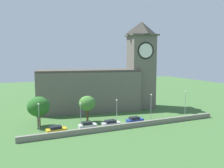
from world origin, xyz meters
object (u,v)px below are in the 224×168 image
object	(u,v)px
car_white	(87,125)
tree_churchyard	(87,104)
church	(104,83)
streetlamp_west_end	(39,113)
streetlamp_west_mid	(81,111)
streetlamp_central	(117,107)
streetlamp_east_end	(185,99)
car_yellow	(56,130)
tree_riverside_east	(38,107)
car_blue	(135,120)
streetlamp_east_mid	(151,102)
car_silver	(111,123)

from	to	relation	value
car_white	tree_churchyard	xyz separation A→B (m)	(1.94, 6.07, 4.13)
church	car_white	distance (m)	23.62
streetlamp_west_end	streetlamp_west_mid	size ratio (longest dim) A/B	1.09
streetlamp_west_end	streetlamp_central	size ratio (longest dim) A/B	1.06
streetlamp_west_end	tree_churchyard	xyz separation A→B (m)	(12.93, 3.44, 0.49)
streetlamp_west_mid	streetlamp_east_end	world-z (taller)	streetlamp_east_end
car_yellow	streetlamp_west_mid	world-z (taller)	streetlamp_west_mid
car_white	tree_churchyard	bearing A→B (deg)	72.32
church	tree_churchyard	size ratio (longest dim) A/B	5.63
streetlamp_central	streetlamp_east_end	bearing A→B (deg)	-0.53
car_yellow	tree_churchyard	distance (m)	12.17
streetlamp_west_mid	tree_riverside_east	size ratio (longest dim) A/B	0.82
car_yellow	car_blue	size ratio (longest dim) A/B	1.03
streetlamp_east_mid	streetlamp_central	bearing A→B (deg)	179.59
car_yellow	tree_riverside_east	xyz separation A→B (m)	(-2.96, 7.16, 4.22)
streetlamp_east_end	streetlamp_east_mid	bearing A→B (deg)	179.37
church	tree_riverside_east	xyz separation A→B (m)	(-22.28, -11.95, -3.84)
church	streetlamp_west_mid	xyz separation A→B (m)	(-12.76, -16.70, -4.70)
car_yellow	streetlamp_central	distance (m)	16.83
streetlamp_east_mid	tree_churchyard	world-z (taller)	streetlamp_east_mid
car_silver	streetlamp_central	size ratio (longest dim) A/B	0.74
church	car_silver	world-z (taller)	church
streetlamp_east_mid	tree_churchyard	xyz separation A→B (m)	(-17.36, 4.20, 0.29)
streetlamp_west_end	car_white	bearing A→B (deg)	-13.48
car_blue	streetlamp_west_mid	world-z (taller)	streetlamp_west_mid
streetlamp_west_end	streetlamp_central	xyz separation A→B (m)	(19.73, -0.69, -0.23)
church	streetlamp_central	bearing A→B (deg)	-100.06
car_yellow	streetlamp_west_end	world-z (taller)	streetlamp_west_end
streetlamp_east_mid	tree_riverside_east	xyz separation A→B (m)	(-29.85, 5.05, 0.33)
car_silver	tree_churchyard	world-z (taller)	tree_churchyard
tree_churchyard	streetlamp_west_end	bearing A→B (deg)	-165.11
streetlamp_east_mid	car_yellow	bearing A→B (deg)	-175.50
car_yellow	streetlamp_east_mid	world-z (taller)	streetlamp_east_mid
church	tree_churchyard	bearing A→B (deg)	-127.44
church	car_yellow	distance (m)	28.34
streetlamp_east_mid	car_silver	bearing A→B (deg)	-169.10
car_white	car_blue	xyz separation A→B (m)	(13.08, -0.05, -0.06)
streetlamp_central	streetlamp_east_mid	bearing A→B (deg)	-0.41
car_yellow	car_white	world-z (taller)	car_white
car_white	streetlamp_west_end	world-z (taller)	streetlamp_west_end
streetlamp_east_end	car_white	bearing A→B (deg)	-176.82
car_blue	streetlamp_east_end	size ratio (longest dim) A/B	0.64
car_white	streetlamp_west_mid	xyz separation A→B (m)	(-1.03, 2.17, 3.31)
streetlamp_east_end	car_silver	bearing A→B (deg)	-174.50
car_white	tree_riverside_east	xyz separation A→B (m)	(-10.55, 6.92, 4.17)
church	car_yellow	world-z (taller)	church
car_white	car_blue	size ratio (longest dim) A/B	0.94
streetlamp_central	tree_churchyard	world-z (taller)	tree_churchyard
streetlamp_west_mid	tree_churchyard	distance (m)	4.97
church	tree_churchyard	distance (m)	16.57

